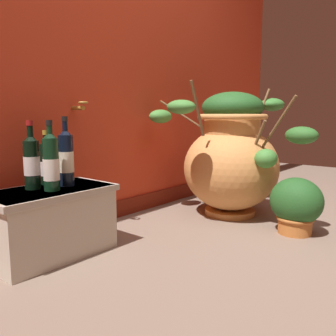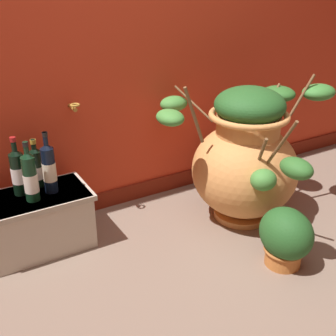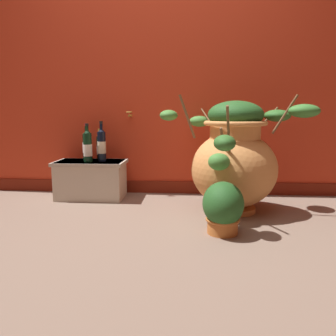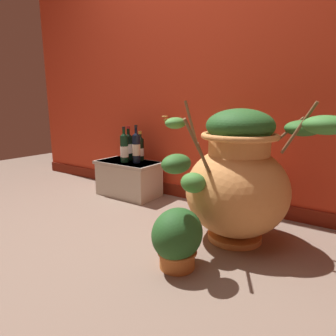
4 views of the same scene
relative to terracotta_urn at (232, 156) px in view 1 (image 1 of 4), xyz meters
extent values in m
plane|color=#7A6656|center=(-0.61, -0.54, -0.41)|extent=(7.00, 7.00, 0.00)
cube|color=red|center=(-0.61, 0.66, 0.89)|extent=(4.40, 0.20, 2.60)
cube|color=maroon|center=(-0.61, 0.55, -0.36)|extent=(4.40, 0.02, 0.12)
cylinder|color=#B28433|center=(-0.89, 0.51, 0.32)|extent=(0.02, 0.10, 0.02)
torus|color=#B28433|center=(-0.89, 0.46, 0.35)|extent=(0.06, 0.06, 0.01)
cylinder|color=#D68E4C|center=(0.00, 0.00, -0.40)|extent=(0.35, 0.35, 0.04)
ellipsoid|color=#D68E4C|center=(0.00, 0.00, -0.09)|extent=(0.65, 0.65, 0.58)
cylinder|color=#D68E4C|center=(0.00, 0.00, 0.19)|extent=(0.38, 0.38, 0.15)
torus|color=#D68E4C|center=(0.00, 0.00, 0.27)|extent=(0.48, 0.48, 0.04)
cylinder|color=brown|center=(0.34, -0.05, 0.33)|extent=(0.17, 0.04, 0.29)
ellipsoid|color=#387A33|center=(0.47, -0.07, 0.36)|extent=(0.22, 0.18, 0.10)
cylinder|color=brown|center=(-0.19, 0.31, 0.29)|extent=(0.13, 0.27, 0.19)
ellipsoid|color=#428438|center=(-0.26, 0.42, 0.27)|extent=(0.18, 0.14, 0.10)
cylinder|color=brown|center=(-0.37, 0.04, 0.32)|extent=(0.14, 0.03, 0.34)
ellipsoid|color=#428438|center=(-0.51, 0.05, 0.33)|extent=(0.14, 0.18, 0.08)
cylinder|color=brown|center=(-0.09, -0.36, 0.24)|extent=(0.06, 0.22, 0.32)
ellipsoid|color=#2D6628|center=(-0.13, -0.52, 0.17)|extent=(0.13, 0.19, 0.10)
cylinder|color=brown|center=(0.27, 0.10, 0.32)|extent=(0.14, 0.07, 0.15)
ellipsoid|color=#2D6628|center=(0.33, 0.12, 0.32)|extent=(0.20, 0.22, 0.09)
cylinder|color=brown|center=(-0.12, -0.26, 0.16)|extent=(0.05, 0.10, 0.18)
ellipsoid|color=#428438|center=(-0.14, -0.31, 0.02)|extent=(0.15, 0.13, 0.12)
ellipsoid|color=#235623|center=(0.00, 0.00, 0.33)|extent=(0.42, 0.42, 0.21)
cube|color=beige|center=(-1.23, 0.32, -0.25)|extent=(0.58, 0.33, 0.34)
cube|color=#AEA592|center=(-1.23, 0.32, -0.09)|extent=(0.62, 0.35, 0.03)
cylinder|color=black|center=(-1.27, 0.38, 0.04)|extent=(0.08, 0.08, 0.24)
cone|color=black|center=(-1.27, 0.38, 0.17)|extent=(0.08, 0.08, 0.04)
cylinder|color=black|center=(-1.27, 0.38, 0.21)|extent=(0.03, 0.03, 0.10)
cylinder|color=maroon|center=(-1.27, 0.38, 0.24)|extent=(0.03, 0.03, 0.02)
cylinder|color=silver|center=(-1.27, 0.38, 0.04)|extent=(0.08, 0.08, 0.09)
cylinder|color=black|center=(-1.12, 0.32, 0.05)|extent=(0.07, 0.07, 0.26)
cone|color=black|center=(-1.12, 0.32, 0.19)|extent=(0.07, 0.07, 0.04)
cylinder|color=black|center=(-1.12, 0.32, 0.23)|extent=(0.03, 0.03, 0.09)
cylinder|color=black|center=(-1.12, 0.32, 0.26)|extent=(0.03, 0.03, 0.02)
cylinder|color=beige|center=(-1.12, 0.32, 0.04)|extent=(0.07, 0.07, 0.11)
cylinder|color=black|center=(-1.16, 0.43, 0.03)|extent=(0.07, 0.07, 0.21)
cone|color=black|center=(-1.16, 0.43, 0.14)|extent=(0.07, 0.07, 0.04)
cylinder|color=black|center=(-1.16, 0.43, 0.17)|extent=(0.03, 0.03, 0.07)
cylinder|color=#B7932D|center=(-1.16, 0.43, 0.19)|extent=(0.03, 0.03, 0.02)
cylinder|color=silver|center=(-1.16, 0.43, 0.01)|extent=(0.07, 0.07, 0.07)
cylinder|color=black|center=(-1.23, 0.28, 0.05)|extent=(0.07, 0.07, 0.25)
cone|color=black|center=(-1.23, 0.28, 0.19)|extent=(0.07, 0.07, 0.04)
cylinder|color=black|center=(-1.23, 0.28, 0.21)|extent=(0.03, 0.03, 0.08)
cylinder|color=black|center=(-1.23, 0.28, 0.24)|extent=(0.03, 0.03, 0.02)
cylinder|color=white|center=(-1.23, 0.28, 0.02)|extent=(0.08, 0.08, 0.10)
cylinder|color=#C17033|center=(-0.13, -0.50, -0.36)|extent=(0.19, 0.19, 0.10)
torus|color=#B2672E|center=(-0.13, -0.50, -0.32)|extent=(0.22, 0.22, 0.02)
ellipsoid|color=#235623|center=(-0.13, -0.50, -0.22)|extent=(0.26, 0.31, 0.28)
camera|label=1|loc=(-2.16, -1.21, 0.28)|focal=37.81mm
camera|label=2|loc=(-1.64, -1.85, 1.07)|focal=46.52mm
camera|label=3|loc=(-0.32, -2.59, 0.35)|focal=36.12mm
camera|label=4|loc=(0.68, -1.74, 0.46)|focal=31.60mm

